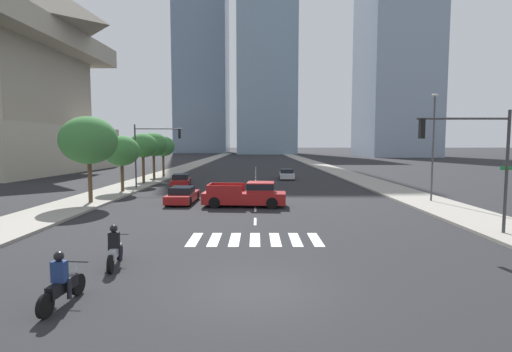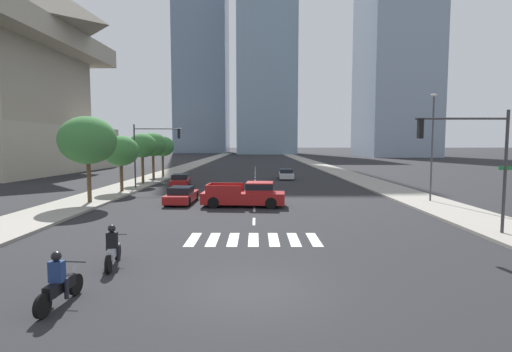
{
  "view_description": "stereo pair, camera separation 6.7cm",
  "coord_description": "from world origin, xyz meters",
  "px_view_note": "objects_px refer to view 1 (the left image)",
  "views": [
    {
      "loc": [
        0.05,
        -10.89,
        4.26
      ],
      "look_at": [
        0.0,
        15.97,
        2.0
      ],
      "focal_mm": 27.03,
      "sensor_mm": 36.0,
      "label": 1
    },
    {
      "loc": [
        0.11,
        -10.89,
        4.26
      ],
      "look_at": [
        0.0,
        15.97,
        2.0
      ],
      "focal_mm": 27.03,
      "sensor_mm": 36.0,
      "label": 2
    }
  ],
  "objects_px": {
    "traffic_signal_far": "(153,144)",
    "street_tree_fifth": "(164,147)",
    "traffic_signal_near": "(474,149)",
    "street_lamp_east": "(434,139)",
    "motorcycle_lead": "(116,250)",
    "street_tree_second": "(122,151)",
    "sedan_red_2": "(183,195)",
    "motorcycle_trailing": "(63,284)",
    "sedan_red_0": "(182,181)",
    "sedan_silver_1": "(287,174)",
    "street_tree_fourth": "(154,145)",
    "street_tree_third": "(144,146)",
    "street_tree_nearest": "(89,140)",
    "pickup_truck": "(249,195)"
  },
  "relations": [
    {
      "from": "traffic_signal_far",
      "to": "street_tree_fifth",
      "type": "relative_size",
      "value": 1.18
    },
    {
      "from": "traffic_signal_near",
      "to": "street_lamp_east",
      "type": "height_order",
      "value": "street_lamp_east"
    },
    {
      "from": "motorcycle_lead",
      "to": "street_tree_second",
      "type": "relative_size",
      "value": 0.43
    },
    {
      "from": "motorcycle_lead",
      "to": "sedan_red_2",
      "type": "height_order",
      "value": "motorcycle_lead"
    },
    {
      "from": "motorcycle_trailing",
      "to": "street_lamp_east",
      "type": "relative_size",
      "value": 0.27
    },
    {
      "from": "sedan_red_0",
      "to": "sedan_silver_1",
      "type": "relative_size",
      "value": 0.98
    },
    {
      "from": "motorcycle_trailing",
      "to": "street_tree_fourth",
      "type": "distance_m",
      "value": 34.79
    },
    {
      "from": "sedan_red_2",
      "to": "street_lamp_east",
      "type": "xyz_separation_m",
      "value": [
        17.94,
        0.13,
        4.01
      ]
    },
    {
      "from": "motorcycle_trailing",
      "to": "street_tree_third",
      "type": "xyz_separation_m",
      "value": [
        -6.55,
        29.87,
        3.46
      ]
    },
    {
      "from": "motorcycle_trailing",
      "to": "sedan_red_2",
      "type": "bearing_deg",
      "value": 5.68
    },
    {
      "from": "street_tree_fourth",
      "to": "sedan_red_2",
      "type": "bearing_deg",
      "value": -68.77
    },
    {
      "from": "sedan_red_2",
      "to": "traffic_signal_near",
      "type": "height_order",
      "value": "traffic_signal_near"
    },
    {
      "from": "motorcycle_lead",
      "to": "sedan_red_0",
      "type": "relative_size",
      "value": 0.46
    },
    {
      "from": "street_tree_fourth",
      "to": "street_tree_nearest",
      "type": "bearing_deg",
      "value": -90.0
    },
    {
      "from": "motorcycle_trailing",
      "to": "sedan_red_2",
      "type": "height_order",
      "value": "motorcycle_trailing"
    },
    {
      "from": "traffic_signal_far",
      "to": "street_lamp_east",
      "type": "distance_m",
      "value": 23.78
    },
    {
      "from": "traffic_signal_near",
      "to": "street_tree_nearest",
      "type": "xyz_separation_m",
      "value": [
        -21.52,
        9.33,
        0.46
      ]
    },
    {
      "from": "pickup_truck",
      "to": "street_tree_nearest",
      "type": "height_order",
      "value": "street_tree_nearest"
    },
    {
      "from": "traffic_signal_near",
      "to": "street_lamp_east",
      "type": "relative_size",
      "value": 0.74
    },
    {
      "from": "sedan_silver_1",
      "to": "street_tree_nearest",
      "type": "relative_size",
      "value": 0.76
    },
    {
      "from": "sedan_red_2",
      "to": "street_lamp_east",
      "type": "relative_size",
      "value": 0.57
    },
    {
      "from": "sedan_red_2",
      "to": "street_tree_fifth",
      "type": "height_order",
      "value": "street_tree_fifth"
    },
    {
      "from": "pickup_truck",
      "to": "street_tree_second",
      "type": "relative_size",
      "value": 1.19
    },
    {
      "from": "sedan_silver_1",
      "to": "street_tree_fifth",
      "type": "height_order",
      "value": "street_tree_fifth"
    },
    {
      "from": "sedan_silver_1",
      "to": "street_tree_third",
      "type": "height_order",
      "value": "street_tree_third"
    },
    {
      "from": "traffic_signal_far",
      "to": "street_lamp_east",
      "type": "height_order",
      "value": "street_lamp_east"
    },
    {
      "from": "traffic_signal_near",
      "to": "street_tree_second",
      "type": "distance_m",
      "value": 26.72
    },
    {
      "from": "motorcycle_trailing",
      "to": "sedan_silver_1",
      "type": "xyz_separation_m",
      "value": [
        8.82,
        36.62,
        -0.03
      ]
    },
    {
      "from": "traffic_signal_far",
      "to": "sedan_red_0",
      "type": "bearing_deg",
      "value": 49.67
    },
    {
      "from": "motorcycle_trailing",
      "to": "street_tree_nearest",
      "type": "xyz_separation_m",
      "value": [
        -6.55,
        17.04,
        3.9
      ]
    },
    {
      "from": "street_lamp_east",
      "to": "street_tree_fourth",
      "type": "bearing_deg",
      "value": 146.23
    },
    {
      "from": "street_tree_nearest",
      "to": "street_tree_third",
      "type": "bearing_deg",
      "value": 90.0
    },
    {
      "from": "traffic_signal_far",
      "to": "street_tree_second",
      "type": "xyz_separation_m",
      "value": [
        -2.03,
        -2.54,
        -0.56
      ]
    },
    {
      "from": "pickup_truck",
      "to": "sedan_red_0",
      "type": "relative_size",
      "value": 1.27
    },
    {
      "from": "sedan_red_2",
      "to": "street_tree_third",
      "type": "height_order",
      "value": "street_tree_third"
    },
    {
      "from": "traffic_signal_far",
      "to": "street_tree_second",
      "type": "relative_size",
      "value": 1.23
    },
    {
      "from": "street_tree_nearest",
      "to": "street_tree_third",
      "type": "distance_m",
      "value": 12.84
    },
    {
      "from": "pickup_truck",
      "to": "street_tree_third",
      "type": "distance_m",
      "value": 18.02
    },
    {
      "from": "motorcycle_trailing",
      "to": "street_tree_third",
      "type": "distance_m",
      "value": 30.78
    },
    {
      "from": "motorcycle_trailing",
      "to": "traffic_signal_near",
      "type": "height_order",
      "value": "traffic_signal_near"
    },
    {
      "from": "traffic_signal_near",
      "to": "traffic_signal_far",
      "type": "height_order",
      "value": "traffic_signal_far"
    },
    {
      "from": "traffic_signal_far",
      "to": "street_tree_second",
      "type": "bearing_deg",
      "value": -128.72
    },
    {
      "from": "motorcycle_lead",
      "to": "street_tree_second",
      "type": "xyz_separation_m",
      "value": [
        -6.75,
        20.28,
        3.04
      ]
    },
    {
      "from": "traffic_signal_far",
      "to": "street_tree_third",
      "type": "height_order",
      "value": "traffic_signal_far"
    },
    {
      "from": "pickup_truck",
      "to": "sedan_silver_1",
      "type": "height_order",
      "value": "pickup_truck"
    },
    {
      "from": "motorcycle_trailing",
      "to": "sedan_silver_1",
      "type": "height_order",
      "value": "motorcycle_trailing"
    },
    {
      "from": "sedan_red_0",
      "to": "sedan_red_2",
      "type": "height_order",
      "value": "sedan_red_0"
    },
    {
      "from": "sedan_red_0",
      "to": "street_tree_nearest",
      "type": "xyz_separation_m",
      "value": [
        -4.12,
        -11.5,
        3.92
      ]
    },
    {
      "from": "sedan_silver_1",
      "to": "sedan_red_0",
      "type": "bearing_deg",
      "value": -52.12
    },
    {
      "from": "street_tree_nearest",
      "to": "motorcycle_lead",
      "type": "bearing_deg",
      "value": -63.9
    }
  ]
}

